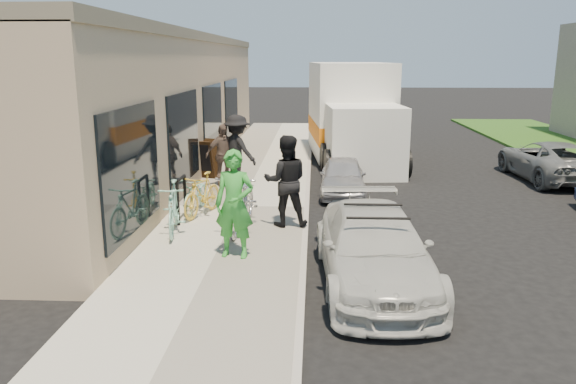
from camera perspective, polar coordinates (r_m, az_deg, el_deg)
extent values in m
plane|color=black|center=(10.17, 4.15, -6.74)|extent=(120.00, 120.00, 0.00)
cube|color=#B3B0A1|center=(13.12, -4.91, -1.75)|extent=(3.00, 34.00, 0.15)
cube|color=#A29B94|center=(13.01, 1.87, -1.88)|extent=(0.12, 34.00, 0.13)
cube|color=tan|center=(18.29, -13.19, 8.40)|extent=(3.50, 20.00, 4.00)
cube|color=#726856|center=(18.24, -13.56, 14.98)|extent=(3.60, 20.00, 0.25)
cube|color=black|center=(10.24, -15.55, 2.24)|extent=(0.06, 3.00, 2.20)
cube|color=black|center=(14.04, -10.52, 5.45)|extent=(0.06, 3.00, 2.20)
cube|color=black|center=(17.93, -7.63, 7.26)|extent=(0.06, 3.00, 2.20)
cube|color=black|center=(21.86, -5.76, 8.41)|extent=(0.06, 3.00, 2.20)
cylinder|color=black|center=(11.68, -11.13, -1.17)|extent=(0.07, 0.07, 0.91)
cylinder|color=black|center=(12.25, -10.42, -0.45)|extent=(0.07, 0.07, 0.91)
cylinder|color=black|center=(11.86, -10.86, 1.34)|extent=(0.08, 0.61, 0.07)
cube|color=black|center=(16.09, -8.68, 3.27)|extent=(0.71, 0.47, 1.08)
cube|color=black|center=(16.43, -7.99, 3.50)|extent=(0.71, 0.47, 1.08)
cube|color=black|center=(16.05, -8.76, 3.44)|extent=(0.56, 0.34, 0.78)
imported|color=beige|center=(8.96, 8.70, -5.68)|extent=(1.87, 4.16, 1.18)
cylinder|color=black|center=(8.36, 9.16, -2.71)|extent=(0.94, 0.04, 0.04)
cylinder|color=black|center=(9.11, 8.62, -1.33)|extent=(0.94, 0.04, 0.04)
imported|color=#A7A6AC|center=(14.74, 5.58, 1.60)|extent=(1.25, 2.91, 0.98)
cube|color=white|center=(17.23, 7.78, 5.18)|extent=(2.41, 2.41, 2.11)
cube|color=black|center=(17.18, 7.83, 6.65)|extent=(2.06, 0.24, 1.00)
cube|color=white|center=(20.43, 6.24, 8.40)|extent=(2.95, 4.88, 3.23)
cube|color=orange|center=(20.51, 6.19, 6.39)|extent=(2.97, 4.90, 0.61)
cylinder|color=black|center=(16.63, 4.25, 2.83)|extent=(0.35, 0.91, 0.89)
cylinder|color=black|center=(17.02, 11.73, 2.83)|extent=(0.35, 0.91, 0.89)
cylinder|color=black|center=(17.83, 3.82, 3.56)|extent=(0.35, 0.91, 0.89)
cylinder|color=black|center=(18.20, 10.82, 3.55)|extent=(0.35, 0.91, 0.89)
cylinder|color=black|center=(21.99, 2.69, 5.46)|extent=(0.35, 0.91, 0.89)
cylinder|color=black|center=(22.29, 8.43, 5.44)|extent=(0.35, 0.91, 0.89)
imported|color=slate|center=(18.18, 25.02, 2.92)|extent=(2.10, 4.22, 1.15)
imported|color=#BCBBBE|center=(11.23, -4.68, -0.90)|extent=(0.92, 2.25, 1.16)
imported|color=green|center=(9.58, -5.46, -1.24)|extent=(0.74, 0.54, 1.87)
imported|color=black|center=(11.35, -0.22, 1.13)|extent=(0.97, 0.79, 1.86)
imported|color=#90D7BE|center=(11.19, -11.56, -1.58)|extent=(0.72, 1.72, 1.01)
imported|color=#90D7BE|center=(12.62, -9.31, -0.20)|extent=(0.69, 1.61, 0.82)
imported|color=gold|center=(12.34, -8.71, -0.26)|extent=(0.90, 1.59, 0.92)
imported|color=black|center=(15.13, -5.20, 4.25)|extent=(1.40, 1.29, 1.89)
imported|color=brown|center=(15.09, -6.64, 3.75)|extent=(1.04, 0.87, 1.66)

